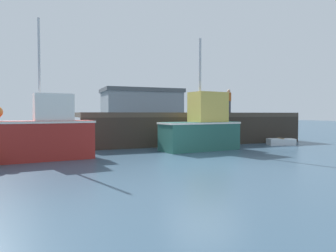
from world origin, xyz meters
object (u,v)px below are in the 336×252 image
fishing_boat_near_right (202,128)px  rowboat (281,142)px  fishing_boat_near_left (40,133)px  dockworker (229,101)px

fishing_boat_near_right → rowboat: 5.30m
fishing_boat_near_left → fishing_boat_near_right: (7.15, 0.72, 0.05)m
fishing_boat_near_left → fishing_boat_near_right: bearing=5.8°
fishing_boat_near_right → rowboat: (5.20, 0.51, -0.89)m
fishing_boat_near_right → dockworker: (4.63, 4.96, 1.53)m
fishing_boat_near_right → rowboat: size_ratio=3.33×
rowboat → dockworker: size_ratio=1.00×
rowboat → dockworker: 5.10m
fishing_boat_near_left → fishing_boat_near_right: 7.19m
fishing_boat_near_left → dockworker: fishing_boat_near_left is taller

